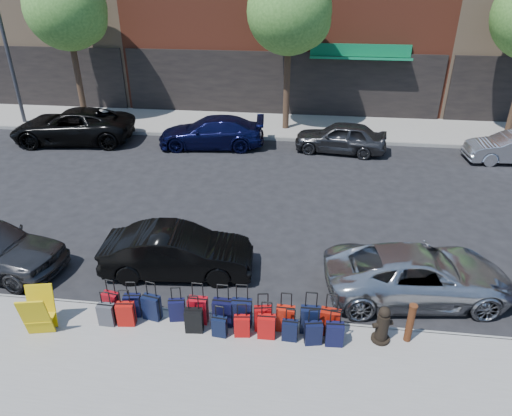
# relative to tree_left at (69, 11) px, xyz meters

# --- Properties ---
(ground) EXTENTS (120.00, 120.00, 0.00)m
(ground) POSITION_rel_tree_left_xyz_m (9.86, -9.50, -5.41)
(ground) COLOR black
(ground) RESTS_ON ground
(sidewalk_near) EXTENTS (60.00, 4.00, 0.15)m
(sidewalk_near) POSITION_rel_tree_left_xyz_m (9.86, -16.00, -5.34)
(sidewalk_near) COLOR gray
(sidewalk_near) RESTS_ON ground
(sidewalk_far) EXTENTS (60.00, 4.00, 0.15)m
(sidewalk_far) POSITION_rel_tree_left_xyz_m (9.86, 0.50, -5.34)
(sidewalk_far) COLOR gray
(sidewalk_far) RESTS_ON ground
(curb_near) EXTENTS (60.00, 0.08, 0.15)m
(curb_near) POSITION_rel_tree_left_xyz_m (9.86, -13.98, -5.34)
(curb_near) COLOR gray
(curb_near) RESTS_ON ground
(curb_far) EXTENTS (60.00, 0.08, 0.15)m
(curb_far) POSITION_rel_tree_left_xyz_m (9.86, -1.52, -5.34)
(curb_far) COLOR gray
(curb_far) RESTS_ON ground
(tree_left) EXTENTS (3.80, 3.80, 7.27)m
(tree_left) POSITION_rel_tree_left_xyz_m (0.00, 0.00, 0.00)
(tree_left) COLOR black
(tree_left) RESTS_ON sidewalk_far
(tree_center) EXTENTS (3.80, 3.80, 7.27)m
(tree_center) POSITION_rel_tree_left_xyz_m (10.50, 0.00, 0.00)
(tree_center) COLOR black
(tree_center) RESTS_ON sidewalk_far
(streetlight) EXTENTS (2.59, 0.18, 8.00)m
(streetlight) POSITION_rel_tree_left_xyz_m (-2.94, -0.70, -0.75)
(streetlight) COLOR #333338
(streetlight) RESTS_ON sidewalk_far
(suitcase_front_0) EXTENTS (0.40, 0.27, 0.90)m
(suitcase_front_0) POSITION_rel_tree_left_xyz_m (7.31, -14.25, -4.98)
(suitcase_front_0) COLOR maroon
(suitcase_front_0) RESTS_ON sidewalk_near
(suitcase_front_1) EXTENTS (0.39, 0.25, 0.90)m
(suitcase_front_1) POSITION_rel_tree_left_xyz_m (7.82, -14.26, -4.98)
(suitcase_front_1) COLOR black
(suitcase_front_1) RESTS_ON sidewalk_near
(suitcase_front_2) EXTENTS (0.44, 0.29, 0.97)m
(suitcase_front_2) POSITION_rel_tree_left_xyz_m (8.29, -14.31, -4.96)
(suitcase_front_2) COLOR black
(suitcase_front_2) RESTS_ON sidewalk_near
(suitcase_front_3) EXTENTS (0.39, 0.26, 0.87)m
(suitcase_front_3) POSITION_rel_tree_left_xyz_m (8.87, -14.28, -4.99)
(suitcase_front_3) COLOR black
(suitcase_front_3) RESTS_ON sidewalk_near
(suitcase_front_4) EXTENTS (0.43, 0.24, 1.03)m
(suitcase_front_4) POSITION_rel_tree_left_xyz_m (9.36, -14.29, -4.94)
(suitcase_front_4) COLOR #9B0A13
(suitcase_front_4) RESTS_ON sidewalk_near
(suitcase_front_5) EXTENTS (0.44, 0.25, 1.05)m
(suitcase_front_5) POSITION_rel_tree_left_xyz_m (9.93, -14.30, -4.93)
(suitcase_front_5) COLOR black
(suitcase_front_5) RESTS_ON sidewalk_near
(suitcase_front_6) EXTENTS (0.44, 0.25, 1.06)m
(suitcase_front_6) POSITION_rel_tree_left_xyz_m (10.35, -14.26, -4.93)
(suitcase_front_6) COLOR black
(suitcase_front_6) RESTS_ON sidewalk_near
(suitcase_front_7) EXTENTS (0.42, 0.28, 0.93)m
(suitcase_front_7) POSITION_rel_tree_left_xyz_m (10.83, -14.34, -4.97)
(suitcase_front_7) COLOR maroon
(suitcase_front_7) RESTS_ON sidewalk_near
(suitcase_front_8) EXTENTS (0.40, 0.23, 0.96)m
(suitcase_front_8) POSITION_rel_tree_left_xyz_m (11.32, -14.30, -4.96)
(suitcase_front_8) COLOR #AC190B
(suitcase_front_8) RESTS_ON sidewalk_near
(suitcase_front_9) EXTENTS (0.43, 0.24, 1.02)m
(suitcase_front_9) POSITION_rel_tree_left_xyz_m (11.86, -14.29, -4.94)
(suitcase_front_9) COLOR black
(suitcase_front_9) RESTS_ON sidewalk_near
(suitcase_front_10) EXTENTS (0.46, 0.30, 1.03)m
(suitcase_front_10) POSITION_rel_tree_left_xyz_m (12.29, -14.32, -4.94)
(suitcase_front_10) COLOR maroon
(suitcase_front_10) RESTS_ON sidewalk_near
(suitcase_back_0) EXTENTS (0.37, 0.22, 0.86)m
(suitcase_back_0) POSITION_rel_tree_left_xyz_m (7.35, -14.62, -4.99)
(suitcase_back_0) COLOR #3C3D41
(suitcase_back_0) RESTS_ON sidewalk_near
(suitcase_back_1) EXTENTS (0.41, 0.26, 0.91)m
(suitcase_back_1) POSITION_rel_tree_left_xyz_m (7.78, -14.57, -4.98)
(suitcase_back_1) COLOR #A9100A
(suitcase_back_1) RESTS_ON sidewalk_near
(suitcase_back_4) EXTENTS (0.40, 0.26, 0.92)m
(suitcase_back_4) POSITION_rel_tree_left_xyz_m (9.34, -14.59, -4.98)
(suitcase_back_4) COLOR black
(suitcase_back_4) RESTS_ON sidewalk_near
(suitcase_back_5) EXTENTS (0.33, 0.21, 0.76)m
(suitcase_back_5) POSITION_rel_tree_left_xyz_m (9.92, -14.66, -5.02)
(suitcase_back_5) COLOR black
(suitcase_back_5) RESTS_ON sidewalk_near
(suitcase_back_6) EXTENTS (0.36, 0.23, 0.81)m
(suitcase_back_6) POSITION_rel_tree_left_xyz_m (10.40, -14.59, -5.01)
(suitcase_back_6) COLOR #AF0B0B
(suitcase_back_6) RESTS_ON sidewalk_near
(suitcase_back_7) EXTENTS (0.38, 0.23, 0.90)m
(suitcase_back_7) POSITION_rel_tree_left_xyz_m (10.93, -14.58, -4.98)
(suitcase_back_7) COLOR #B20C0B
(suitcase_back_7) RESTS_ON sidewalk_near
(suitcase_back_8) EXTENTS (0.34, 0.20, 0.78)m
(suitcase_back_8) POSITION_rel_tree_left_xyz_m (11.44, -14.59, -5.02)
(suitcase_back_8) COLOR black
(suitcase_back_8) RESTS_ON sidewalk_near
(suitcase_back_9) EXTENTS (0.40, 0.28, 0.86)m
(suitcase_back_9) POSITION_rel_tree_left_xyz_m (11.94, -14.64, -4.99)
(suitcase_back_9) COLOR black
(suitcase_back_9) RESTS_ON sidewalk_near
(suitcase_back_10) EXTENTS (0.38, 0.24, 0.89)m
(suitcase_back_10) POSITION_rel_tree_left_xyz_m (12.38, -14.62, -4.99)
(suitcase_back_10) COLOR black
(suitcase_back_10) RESTS_ON sidewalk_near
(fire_hydrant) EXTENTS (0.45, 0.40, 0.89)m
(fire_hydrant) POSITION_rel_tree_left_xyz_m (13.38, -14.37, -4.85)
(fire_hydrant) COLOR black
(fire_hydrant) RESTS_ON sidewalk_near
(bollard) EXTENTS (0.18, 0.18, 0.95)m
(bollard) POSITION_rel_tree_left_xyz_m (13.96, -14.30, -4.77)
(bollard) COLOR #38190C
(bollard) RESTS_ON sidewalk_near
(display_rack) EXTENTS (0.70, 0.74, 1.03)m
(display_rack) POSITION_rel_tree_left_xyz_m (6.01, -15.00, -4.75)
(display_rack) COLOR gold
(display_rack) RESTS_ON sidewalk_near
(car_near_1) EXTENTS (4.04, 1.72, 1.29)m
(car_near_1) POSITION_rel_tree_left_xyz_m (8.34, -12.31, -4.76)
(car_near_1) COLOR black
(car_near_1) RESTS_ON ground
(car_near_2) EXTENTS (4.76, 2.64, 1.26)m
(car_near_2) POSITION_rel_tree_left_xyz_m (14.45, -12.50, -4.78)
(car_near_2) COLOR #B2B5B9
(car_near_2) RESTS_ON ground
(car_far_0) EXTENTS (5.75, 3.15, 1.53)m
(car_far_0) POSITION_rel_tree_left_xyz_m (0.69, -2.86, -4.65)
(car_far_0) COLOR black
(car_far_0) RESTS_ON ground
(car_far_1) EXTENTS (4.89, 2.37, 1.37)m
(car_far_1) POSITION_rel_tree_left_xyz_m (7.19, -2.72, -4.73)
(car_far_1) COLOR #0B0D33
(car_far_1) RESTS_ON ground
(car_far_2) EXTENTS (4.11, 2.06, 1.34)m
(car_far_2) POSITION_rel_tree_left_xyz_m (12.93, -2.65, -4.74)
(car_far_2) COLOR #323234
(car_far_2) RESTS_ON ground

